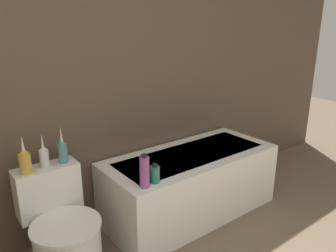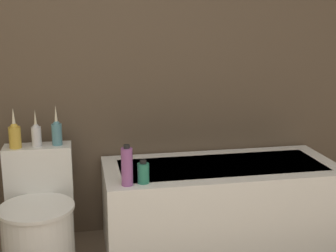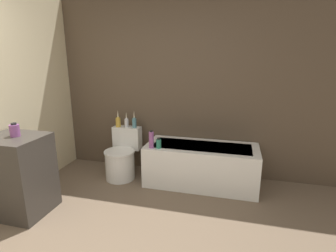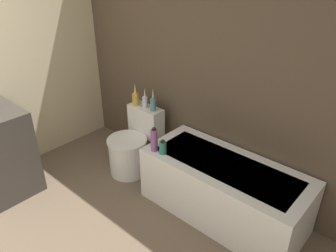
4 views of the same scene
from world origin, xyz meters
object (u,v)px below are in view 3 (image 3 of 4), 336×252
at_px(toilet, 122,158).
at_px(vase_gold, 118,121).
at_px(vase_bronze, 134,122).
at_px(shampoo_bottle_short, 159,143).
at_px(vase_silver, 127,122).
at_px(shampoo_bottle_tall, 151,140).
at_px(soap_bottle_glass, 15,130).
at_px(bathtub, 201,165).

relative_size(toilet, vase_gold, 2.79).
bearing_deg(vase_bronze, shampoo_bottle_short, -38.16).
xyz_separation_m(vase_silver, shampoo_bottle_short, (0.61, -0.38, -0.16)).
xyz_separation_m(shampoo_bottle_tall, shampoo_bottle_short, (0.09, 0.02, -0.05)).
height_order(vase_gold, shampoo_bottle_tall, vase_gold).
distance_m(vase_gold, shampoo_bottle_short, 0.84).
relative_size(vase_bronze, shampoo_bottle_short, 1.86).
relative_size(soap_bottle_glass, shampoo_bottle_tall, 0.62).
bearing_deg(soap_bottle_glass, bathtub, 32.25).
relative_size(vase_bronze, shampoo_bottle_tall, 1.07).
relative_size(shampoo_bottle_tall, shampoo_bottle_short, 1.73).
relative_size(soap_bottle_glass, vase_bronze, 0.58).
height_order(bathtub, vase_silver, vase_silver).
bearing_deg(vase_gold, vase_bronze, 4.86).
xyz_separation_m(toilet, shampoo_bottle_short, (0.61, -0.17, 0.32)).
height_order(soap_bottle_glass, shampoo_bottle_short, soap_bottle_glass).
bearing_deg(vase_silver, vase_bronze, -0.89).
distance_m(soap_bottle_glass, vase_silver, 1.51).
bearing_deg(bathtub, shampoo_bottle_short, -156.68).
distance_m(vase_gold, vase_bronze, 0.25).
bearing_deg(shampoo_bottle_tall, vase_silver, 142.22).
xyz_separation_m(soap_bottle_glass, shampoo_bottle_tall, (1.22, 0.92, -0.29)).
xyz_separation_m(soap_bottle_glass, vase_silver, (0.70, 1.32, -0.18)).
xyz_separation_m(toilet, soap_bottle_glass, (-0.70, -1.10, 0.67)).
bearing_deg(vase_bronze, bathtub, -8.42).
distance_m(bathtub, shampoo_bottle_short, 0.67).
height_order(toilet, soap_bottle_glass, soap_bottle_glass).
relative_size(soap_bottle_glass, vase_gold, 0.59).
xyz_separation_m(vase_bronze, shampoo_bottle_tall, (0.39, -0.40, -0.12)).
xyz_separation_m(vase_gold, shampoo_bottle_short, (0.74, -0.36, -0.17)).
xyz_separation_m(soap_bottle_glass, vase_gold, (0.58, 1.30, -0.17)).
bearing_deg(soap_bottle_glass, vase_gold, 65.98).
bearing_deg(bathtub, toilet, -176.84).
xyz_separation_m(bathtub, shampoo_bottle_tall, (-0.63, -0.25, 0.38)).
xyz_separation_m(bathtub, shampoo_bottle_short, (-0.54, -0.23, 0.33)).
height_order(vase_bronze, shampoo_bottle_tall, vase_bronze).
bearing_deg(bathtub, vase_silver, 172.39).
bearing_deg(shampoo_bottle_short, vase_bronze, 141.84).
height_order(toilet, vase_silver, vase_silver).
bearing_deg(soap_bottle_glass, toilet, 57.53).
height_order(vase_gold, vase_bronze, vase_bronze).
xyz_separation_m(toilet, vase_silver, (0.00, 0.22, 0.48)).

